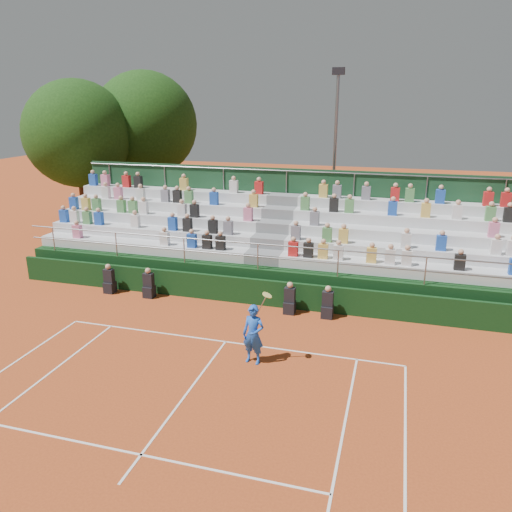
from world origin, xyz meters
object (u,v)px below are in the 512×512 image
(tree_west, at_px, (78,134))
(tree_east, at_px, (145,125))
(floodlight_mast, at_px, (335,146))
(tennis_player, at_px, (253,334))

(tree_west, xyz_separation_m, tree_east, (2.33, 3.43, 0.39))
(tree_west, height_order, floodlight_mast, floodlight_mast)
(tennis_player, distance_m, tree_east, 19.71)
(tree_west, bearing_deg, tennis_player, -41.31)
(tree_west, bearing_deg, tree_east, 55.81)
(tennis_player, xyz_separation_m, tree_west, (-13.59, 11.94, 4.63))
(tennis_player, bearing_deg, tree_west, 138.69)
(tennis_player, relative_size, tree_east, 0.25)
(floodlight_mast, bearing_deg, tennis_player, -91.71)
(tree_east, bearing_deg, tree_west, -124.19)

